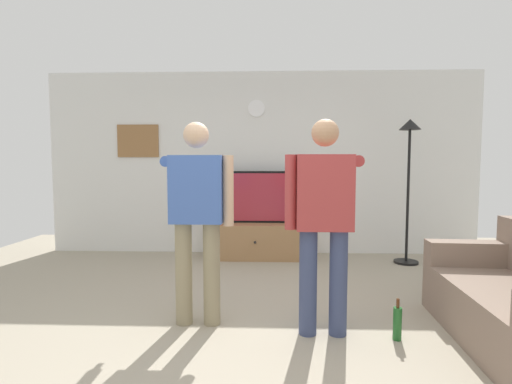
{
  "coord_description": "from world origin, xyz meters",
  "views": [
    {
      "loc": [
        0.12,
        -2.81,
        1.35
      ],
      "look_at": [
        -0.02,
        1.2,
        1.05
      ],
      "focal_mm": 26.81,
      "sensor_mm": 36.0,
      "label": 1
    }
  ],
  "objects_px": {
    "framed_picture": "(138,141)",
    "floor_lamp": "(409,161)",
    "person_standing_nearer_lamp": "(197,210)",
    "wall_clock": "(256,108)",
    "beverage_bottle": "(397,323)",
    "tv_stand": "(256,240)",
    "person_standing_nearer_couch": "(324,214)",
    "television": "(256,197)"
  },
  "relations": [
    {
      "from": "wall_clock",
      "to": "floor_lamp",
      "type": "xyz_separation_m",
      "value": [
        2.05,
        -0.53,
        -0.78
      ]
    },
    {
      "from": "television",
      "to": "beverage_bottle",
      "type": "distance_m",
      "value": 2.93
    },
    {
      "from": "television",
      "to": "wall_clock",
      "type": "relative_size",
      "value": 5.43
    },
    {
      "from": "tv_stand",
      "to": "television",
      "type": "xyz_separation_m",
      "value": [
        0.0,
        0.05,
        0.62
      ]
    },
    {
      "from": "television",
      "to": "person_standing_nearer_couch",
      "type": "relative_size",
      "value": 0.79
    },
    {
      "from": "television",
      "to": "floor_lamp",
      "type": "height_order",
      "value": "floor_lamp"
    },
    {
      "from": "television",
      "to": "wall_clock",
      "type": "xyz_separation_m",
      "value": [
        0.0,
        0.24,
        1.29
      ]
    },
    {
      "from": "tv_stand",
      "to": "television",
      "type": "relative_size",
      "value": 0.96
    },
    {
      "from": "beverage_bottle",
      "to": "tv_stand",
      "type": "bearing_deg",
      "value": 114.97
    },
    {
      "from": "person_standing_nearer_lamp",
      "to": "tv_stand",
      "type": "bearing_deg",
      "value": 80.02
    },
    {
      "from": "wall_clock",
      "to": "person_standing_nearer_couch",
      "type": "relative_size",
      "value": 0.15
    },
    {
      "from": "framed_picture",
      "to": "beverage_bottle",
      "type": "height_order",
      "value": "framed_picture"
    },
    {
      "from": "framed_picture",
      "to": "floor_lamp",
      "type": "relative_size",
      "value": 0.32
    },
    {
      "from": "television",
      "to": "person_standing_nearer_lamp",
      "type": "distance_m",
      "value": 2.36
    },
    {
      "from": "television",
      "to": "person_standing_nearer_couch",
      "type": "xyz_separation_m",
      "value": [
        0.62,
        -2.49,
        0.09
      ]
    },
    {
      "from": "person_standing_nearer_lamp",
      "to": "person_standing_nearer_couch",
      "type": "distance_m",
      "value": 1.04
    },
    {
      "from": "person_standing_nearer_lamp",
      "to": "floor_lamp",
      "type": "bearing_deg",
      "value": 39.71
    },
    {
      "from": "wall_clock",
      "to": "beverage_bottle",
      "type": "distance_m",
      "value": 3.67
    },
    {
      "from": "wall_clock",
      "to": "tv_stand",
      "type": "bearing_deg",
      "value": -90.0
    },
    {
      "from": "television",
      "to": "floor_lamp",
      "type": "xyz_separation_m",
      "value": [
        2.05,
        -0.29,
        0.51
      ]
    },
    {
      "from": "floor_lamp",
      "to": "framed_picture",
      "type": "bearing_deg",
      "value": 172.03
    },
    {
      "from": "person_standing_nearer_couch",
      "to": "beverage_bottle",
      "type": "xyz_separation_m",
      "value": [
        0.56,
        -0.09,
        -0.83
      ]
    },
    {
      "from": "tv_stand",
      "to": "floor_lamp",
      "type": "bearing_deg",
      "value": -6.7
    },
    {
      "from": "tv_stand",
      "to": "beverage_bottle",
      "type": "bearing_deg",
      "value": -65.03
    },
    {
      "from": "tv_stand",
      "to": "wall_clock",
      "type": "relative_size",
      "value": 5.24
    },
    {
      "from": "beverage_bottle",
      "to": "framed_picture",
      "type": "bearing_deg",
      "value": 136.29
    },
    {
      "from": "tv_stand",
      "to": "person_standing_nearer_couch",
      "type": "relative_size",
      "value": 0.76
    },
    {
      "from": "person_standing_nearer_couch",
      "to": "tv_stand",
      "type": "bearing_deg",
      "value": 104.31
    },
    {
      "from": "framed_picture",
      "to": "person_standing_nearer_couch",
      "type": "xyz_separation_m",
      "value": [
        2.4,
        -2.74,
        -0.73
      ]
    },
    {
      "from": "beverage_bottle",
      "to": "person_standing_nearer_couch",
      "type": "bearing_deg",
      "value": 170.5
    },
    {
      "from": "person_standing_nearer_lamp",
      "to": "person_standing_nearer_couch",
      "type": "bearing_deg",
      "value": -9.02
    },
    {
      "from": "person_standing_nearer_couch",
      "to": "beverage_bottle",
      "type": "bearing_deg",
      "value": -9.5
    },
    {
      "from": "framed_picture",
      "to": "person_standing_nearer_lamp",
      "type": "relative_size",
      "value": 0.37
    },
    {
      "from": "person_standing_nearer_lamp",
      "to": "wall_clock",
      "type": "bearing_deg",
      "value": 81.12
    },
    {
      "from": "television",
      "to": "floor_lamp",
      "type": "relative_size",
      "value": 0.69
    },
    {
      "from": "tv_stand",
      "to": "person_standing_nearer_lamp",
      "type": "relative_size",
      "value": 0.76
    },
    {
      "from": "floor_lamp",
      "to": "beverage_bottle",
      "type": "distance_m",
      "value": 2.76
    },
    {
      "from": "tv_stand",
      "to": "beverage_bottle",
      "type": "height_order",
      "value": "tv_stand"
    },
    {
      "from": "floor_lamp",
      "to": "person_standing_nearer_lamp",
      "type": "height_order",
      "value": "floor_lamp"
    },
    {
      "from": "framed_picture",
      "to": "person_standing_nearer_lamp",
      "type": "bearing_deg",
      "value": -61.83
    },
    {
      "from": "person_standing_nearer_lamp",
      "to": "person_standing_nearer_couch",
      "type": "xyz_separation_m",
      "value": [
        1.02,
        -0.16,
        -0.0
      ]
    },
    {
      "from": "framed_picture",
      "to": "floor_lamp",
      "type": "xyz_separation_m",
      "value": [
        3.83,
        -0.54,
        -0.3
      ]
    }
  ]
}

